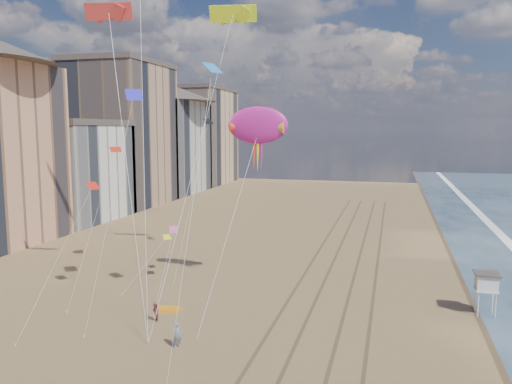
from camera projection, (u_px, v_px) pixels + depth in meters
wet_sand at (496, 268)px, 55.52m from camera, size 260.00×260.00×0.00m
tracks at (338, 283)px, 50.28m from camera, size 7.68×120.00×0.01m
buildings at (105, 139)px, 95.32m from camera, size 34.72×131.35×29.00m
lifeguard_stand at (486, 283)px, 41.44m from camera, size 1.98×1.98×3.57m
grounded_kite at (168, 309)px, 42.61m from camera, size 2.15×1.50×0.23m
show_kite at (258, 126)px, 45.67m from camera, size 5.06×6.33×19.31m
kite_flyer_a at (177, 335)px, 35.37m from camera, size 0.80×0.75×1.84m
kite_flyer_b at (155, 312)px, 40.10m from camera, size 0.96×0.95×1.56m
small_kites at (154, 142)px, 46.12m from camera, size 16.89×20.90×16.54m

